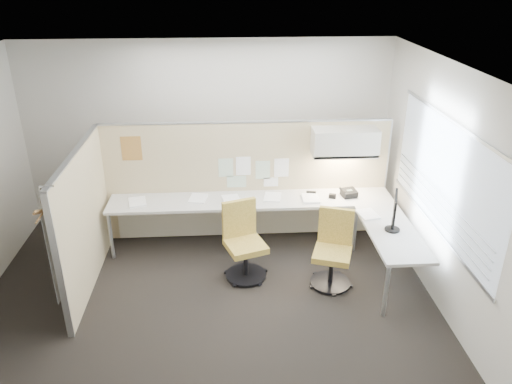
{
  "coord_description": "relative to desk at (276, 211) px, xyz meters",
  "views": [
    {
      "loc": [
        0.26,
        -5.06,
        3.76
      ],
      "look_at": [
        0.63,
        0.8,
        1.06
      ],
      "focal_mm": 35.0,
      "sensor_mm": 36.0,
      "label": 1
    }
  ],
  "objects": [
    {
      "name": "paper_stack_2",
      "position": [
        -0.61,
        0.09,
        0.15
      ],
      "size": [
        0.28,
        0.34,
        0.04
      ],
      "primitive_type": "cube",
      "rotation": [
        0.0,
        0.0,
        0.17
      ],
      "color": "white",
      "rests_on": "desk"
    },
    {
      "name": "paper_stack_5",
      "position": [
        1.17,
        -0.44,
        0.14
      ],
      "size": [
        0.28,
        0.34,
        0.02
      ],
      "primitive_type": "cube",
      "rotation": [
        0.0,
        0.0,
        0.2
      ],
      "color": "white",
      "rests_on": "desk"
    },
    {
      "name": "paper_stack_3",
      "position": [
        -0.03,
        0.18,
        0.14
      ],
      "size": [
        0.28,
        0.34,
        0.02
      ],
      "primitive_type": "cube",
      "rotation": [
        0.0,
        0.0,
        -0.18
      ],
      "color": "white",
      "rests_on": "desk"
    },
    {
      "name": "task_light_strip",
      "position": [
        0.97,
        0.26,
        0.7
      ],
      "size": [
        0.6,
        0.06,
        0.02
      ],
      "primitive_type": "cube",
      "color": "#FFEABF",
      "rests_on": "overhead_bin"
    },
    {
      "name": "overhead_bin",
      "position": [
        0.97,
        0.26,
        0.91
      ],
      "size": [
        0.9,
        0.36,
        0.38
      ],
      "primitive_type": "cube",
      "color": "beige",
      "rests_on": "partition_back"
    },
    {
      "name": "paper_stack_4",
      "position": [
        0.5,
        0.09,
        0.14
      ],
      "size": [
        0.24,
        0.3,
        0.03
      ],
      "primitive_type": "cube",
      "rotation": [
        0.0,
        0.0,
        -0.02
      ],
      "color": "white",
      "rests_on": "desk"
    },
    {
      "name": "poster",
      "position": [
        -1.98,
        0.44,
        0.82
      ],
      "size": [
        0.28,
        0.0,
        0.35
      ],
      "primitive_type": "cube",
      "color": "orange",
      "rests_on": "partition_back"
    },
    {
      "name": "desk",
      "position": [
        0.0,
        0.0,
        0.0
      ],
      "size": [
        4.0,
        2.07,
        0.73
      ],
      "color": "beige",
      "rests_on": "floor"
    },
    {
      "name": "phone",
      "position": [
        1.05,
        0.15,
        0.18
      ],
      "size": [
        0.25,
        0.23,
        0.12
      ],
      "rotation": [
        0.0,
        0.0,
        0.22
      ],
      "color": "black",
      "rests_on": "desk"
    },
    {
      "name": "chair_right",
      "position": [
        0.64,
        -0.86,
        -0.15
      ],
      "size": [
        0.58,
        0.59,
        0.97
      ],
      "rotation": [
        0.0,
        0.0,
        -0.33
      ],
      "color": "black",
      "rests_on": "floor"
    },
    {
      "name": "coat_hook",
      "position": [
        -2.51,
        -1.62,
        0.81
      ],
      "size": [
        0.18,
        0.45,
        1.36
      ],
      "color": "silver",
      "rests_on": "partition_left"
    },
    {
      "name": "stapler",
      "position": [
        0.53,
        0.25,
        0.15
      ],
      "size": [
        0.14,
        0.06,
        0.05
      ],
      "primitive_type": "cube",
      "rotation": [
        0.0,
        0.0,
        -0.17
      ],
      "color": "black",
      "rests_on": "desk"
    },
    {
      "name": "wall_right",
      "position": [
        1.82,
        -1.13,
        0.8
      ],
      "size": [
        0.02,
        4.5,
        2.8
      ],
      "primitive_type": "cube",
      "color": "beige",
      "rests_on": "ground"
    },
    {
      "name": "paper_stack_1",
      "position": [
        -1.08,
        0.19,
        0.14
      ],
      "size": [
        0.28,
        0.33,
        0.02
      ],
      "primitive_type": "cube",
      "rotation": [
        0.0,
        0.0,
        -0.17
      ],
      "color": "white",
      "rests_on": "desk"
    },
    {
      "name": "ceiling",
      "position": [
        -0.93,
        -1.13,
        2.2
      ],
      "size": [
        5.5,
        4.5,
        0.01
      ],
      "primitive_type": "cube",
      "color": "white",
      "rests_on": "wall_back"
    },
    {
      "name": "wall_front",
      "position": [
        -0.93,
        -3.38,
        0.8
      ],
      "size": [
        5.5,
        0.02,
        2.8
      ],
      "primitive_type": "cube",
      "color": "beige",
      "rests_on": "ground"
    },
    {
      "name": "chair_left",
      "position": [
        -0.48,
        -0.62,
        -0.13
      ],
      "size": [
        0.6,
        0.61,
        1.0
      ],
      "rotation": [
        0.0,
        0.0,
        0.33
      ],
      "color": "black",
      "rests_on": "floor"
    },
    {
      "name": "wall_back",
      "position": [
        -0.93,
        1.12,
        0.8
      ],
      "size": [
        5.5,
        0.02,
        2.8
      ],
      "primitive_type": "cube",
      "color": "beige",
      "rests_on": "ground"
    },
    {
      "name": "floor",
      "position": [
        -0.93,
        -1.13,
        -0.61
      ],
      "size": [
        5.5,
        4.5,
        0.01
      ],
      "primitive_type": "cube",
      "color": "black",
      "rests_on": "ground"
    },
    {
      "name": "paper_stack_0",
      "position": [
        -1.92,
        0.13,
        0.14
      ],
      "size": [
        0.29,
        0.34,
        0.02
      ],
      "primitive_type": "cube",
      "rotation": [
        0.0,
        0.0,
        0.22
      ],
      "color": "white",
      "rests_on": "desk"
    },
    {
      "name": "monitor",
      "position": [
        1.37,
        -0.86,
        0.4
      ],
      "size": [
        0.19,
        0.44,
        0.48
      ],
      "rotation": [
        0.0,
        0.0,
        1.23
      ],
      "color": "black",
      "rests_on": "desk"
    },
    {
      "name": "tape_dispenser",
      "position": [
        0.82,
        0.11,
        0.16
      ],
      "size": [
        0.11,
        0.09,
        0.06
      ],
      "primitive_type": "cube",
      "rotation": [
        0.0,
        0.0,
        -0.33
      ],
      "color": "black",
      "rests_on": "desk"
    },
    {
      "name": "pinned_papers",
      "position": [
        -0.3,
        0.44,
        0.43
      ],
      "size": [
        1.01,
        0.0,
        0.47
      ],
      "color": "#8CBF8C",
      "rests_on": "partition_back"
    },
    {
      "name": "window_pane",
      "position": [
        1.79,
        -1.13,
        0.95
      ],
      "size": [
        0.01,
        2.8,
        1.3
      ],
      "primitive_type": "cube",
      "color": "#A5AFC0",
      "rests_on": "wall_right"
    },
    {
      "name": "partition_left",
      "position": [
        -2.43,
        -0.63,
        0.27
      ],
      "size": [
        0.06,
        2.2,
        1.75
      ],
      "primitive_type": "cube",
      "color": "#C5B188",
      "rests_on": "floor"
    },
    {
      "name": "partition_back",
      "position": [
        -0.38,
        0.47,
        0.27
      ],
      "size": [
        4.1,
        0.06,
        1.75
      ],
      "primitive_type": "cube",
      "color": "#C5B188",
      "rests_on": "floor"
    }
  ]
}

